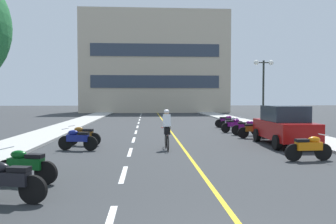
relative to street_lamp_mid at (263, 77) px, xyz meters
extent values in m
plane|color=#2D3033|center=(-7.19, 0.28, -3.66)|extent=(140.00, 140.00, 0.00)
cube|color=#A8A8A3|center=(-14.39, 3.28, -3.60)|extent=(2.40, 72.00, 0.12)
cube|color=#A8A8A3|center=(0.01, 3.28, -3.60)|extent=(2.40, 72.00, 0.12)
cube|color=silver|center=(-9.19, -14.72, -3.66)|extent=(0.14, 2.20, 0.01)
cube|color=silver|center=(-9.19, -10.72, -3.66)|extent=(0.14, 2.20, 0.01)
cube|color=silver|center=(-9.19, -6.72, -3.66)|extent=(0.14, 2.20, 0.01)
cube|color=silver|center=(-9.19, -2.72, -3.66)|extent=(0.14, 2.20, 0.01)
cube|color=silver|center=(-9.19, 1.28, -3.66)|extent=(0.14, 2.20, 0.01)
cube|color=silver|center=(-9.19, 5.28, -3.66)|extent=(0.14, 2.20, 0.01)
cube|color=silver|center=(-9.19, 9.28, -3.66)|extent=(0.14, 2.20, 0.01)
cube|color=silver|center=(-9.19, 13.28, -3.66)|extent=(0.14, 2.20, 0.01)
cube|color=silver|center=(-9.19, 17.28, -3.66)|extent=(0.14, 2.20, 0.01)
cube|color=silver|center=(-9.19, 21.28, -3.66)|extent=(0.14, 2.20, 0.01)
cube|color=silver|center=(-9.19, 25.28, -3.66)|extent=(0.14, 2.20, 0.01)
cube|color=gold|center=(-6.94, 3.28, -3.66)|extent=(0.12, 66.00, 0.01)
cube|color=#BCAD93|center=(-7.21, 27.93, 3.77)|extent=(21.71, 7.29, 14.86)
cube|color=#2D3847|center=(-7.21, 24.23, 0.79)|extent=(18.24, 0.10, 1.78)
cube|color=#2D3847|center=(-7.21, 24.23, 5.25)|extent=(18.24, 0.10, 1.78)
cylinder|color=black|center=(0.00, 0.00, -1.16)|extent=(0.14, 0.14, 4.77)
cylinder|color=black|center=(0.00, 0.00, 1.08)|extent=(1.10, 0.08, 0.08)
sphere|color=white|center=(-0.55, 0.00, 1.08)|extent=(0.36, 0.36, 0.36)
sphere|color=white|center=(0.55, 0.00, 1.08)|extent=(0.36, 0.36, 0.36)
cylinder|color=black|center=(-3.01, -7.76, -3.34)|extent=(0.24, 0.65, 0.64)
cylinder|color=black|center=(-1.31, -7.81, -3.34)|extent=(0.24, 0.65, 0.64)
cylinder|color=black|center=(-3.08, -10.56, -3.34)|extent=(0.24, 0.65, 0.64)
cylinder|color=black|center=(-1.38, -10.60, -3.34)|extent=(0.24, 0.65, 0.64)
cube|color=maroon|center=(-2.19, -9.18, -2.94)|extent=(1.80, 4.24, 0.80)
cube|color=#1E2833|center=(-2.19, -9.18, -2.19)|extent=(1.61, 2.24, 0.70)
cylinder|color=black|center=(-10.86, -17.38, -3.36)|extent=(0.61, 0.22, 0.60)
cube|color=black|center=(-11.40, -17.27, -3.14)|extent=(0.94, 0.46, 0.28)
cube|color=black|center=(-11.16, -17.32, -2.94)|extent=(0.48, 0.33, 0.10)
cylinder|color=black|center=(-12.13, -15.52, -3.36)|extent=(0.61, 0.24, 0.60)
cylinder|color=black|center=(-11.06, -15.78, -3.36)|extent=(0.61, 0.24, 0.60)
cube|color=#0C4C19|center=(-11.59, -15.65, -3.14)|extent=(0.94, 0.49, 0.28)
ellipsoid|color=#0C4C19|center=(-11.79, -15.60, -2.92)|extent=(0.49, 0.34, 0.22)
cube|color=black|center=(-11.35, -15.71, -2.94)|extent=(0.49, 0.34, 0.10)
cylinder|color=silver|center=(-12.13, -15.52, -2.76)|extent=(0.18, 0.59, 0.03)
cylinder|color=black|center=(-2.38, -13.02, -3.36)|extent=(0.61, 0.14, 0.60)
cylinder|color=black|center=(-3.48, -13.10, -3.36)|extent=(0.61, 0.14, 0.60)
cube|color=orange|center=(-2.93, -13.06, -3.14)|extent=(0.92, 0.34, 0.28)
ellipsoid|color=orange|center=(-2.73, -13.05, -2.92)|extent=(0.45, 0.27, 0.22)
cube|color=black|center=(-3.18, -13.08, -2.94)|extent=(0.45, 0.27, 0.10)
cylinder|color=silver|center=(-2.38, -13.02, -2.76)|extent=(0.07, 0.60, 0.03)
cylinder|color=black|center=(-11.90, -10.05, -3.36)|extent=(0.61, 0.22, 0.60)
cylinder|color=black|center=(-10.83, -10.28, -3.36)|extent=(0.61, 0.22, 0.60)
cube|color=navy|center=(-11.37, -10.17, -3.14)|extent=(0.94, 0.46, 0.28)
ellipsoid|color=navy|center=(-11.56, -10.12, -2.92)|extent=(0.48, 0.33, 0.22)
cube|color=black|center=(-11.12, -10.22, -2.94)|extent=(0.48, 0.33, 0.10)
cylinder|color=silver|center=(-11.90, -10.05, -2.76)|extent=(0.15, 0.59, 0.03)
cylinder|color=black|center=(-11.95, -8.58, -3.36)|extent=(0.61, 0.25, 0.60)
cylinder|color=black|center=(-10.88, -8.87, -3.36)|extent=(0.61, 0.25, 0.60)
cube|color=brown|center=(-11.42, -8.72, -3.14)|extent=(0.94, 0.50, 0.28)
ellipsoid|color=brown|center=(-11.61, -8.67, -2.92)|extent=(0.49, 0.34, 0.22)
cube|color=black|center=(-11.17, -8.79, -2.94)|extent=(0.49, 0.34, 0.10)
cylinder|color=silver|center=(-11.95, -8.58, -2.76)|extent=(0.18, 0.59, 0.03)
cylinder|color=black|center=(-2.22, -6.52, -3.36)|extent=(0.61, 0.14, 0.60)
cylinder|color=black|center=(-3.32, -6.44, -3.36)|extent=(0.61, 0.14, 0.60)
cube|color=brown|center=(-2.77, -6.48, -3.14)|extent=(0.92, 0.34, 0.28)
ellipsoid|color=brown|center=(-2.57, -6.49, -2.92)|extent=(0.46, 0.27, 0.22)
cube|color=black|center=(-3.02, -6.46, -2.94)|extent=(0.46, 0.27, 0.10)
cylinder|color=silver|center=(-2.22, -6.52, -2.76)|extent=(0.07, 0.60, 0.03)
cylinder|color=black|center=(-2.19, -5.11, -3.36)|extent=(0.61, 0.19, 0.60)
cylinder|color=black|center=(-3.28, -4.95, -3.36)|extent=(0.61, 0.19, 0.60)
cube|color=#590C59|center=(-2.74, -5.03, -3.14)|extent=(0.93, 0.41, 0.28)
ellipsoid|color=#590C59|center=(-2.54, -5.06, -2.92)|extent=(0.47, 0.30, 0.22)
cube|color=black|center=(-2.98, -4.99, -2.94)|extent=(0.47, 0.30, 0.10)
cylinder|color=silver|center=(-2.19, -5.11, -2.76)|extent=(0.12, 0.60, 0.03)
cylinder|color=black|center=(-2.51, -3.12, -3.36)|extent=(0.60, 0.26, 0.60)
cylinder|color=black|center=(-3.57, -3.42, -3.36)|extent=(0.60, 0.26, 0.60)
cube|color=#590C59|center=(-3.04, -3.27, -3.14)|extent=(0.94, 0.51, 0.28)
ellipsoid|color=#590C59|center=(-2.85, -3.22, -2.92)|extent=(0.49, 0.35, 0.22)
cube|color=black|center=(-3.28, -3.34, -2.94)|extent=(0.49, 0.35, 0.10)
cylinder|color=silver|center=(-2.51, -3.12, -2.76)|extent=(0.19, 0.59, 0.03)
cylinder|color=black|center=(-2.13, -1.53, -3.36)|extent=(0.61, 0.25, 0.60)
cylinder|color=black|center=(-3.19, -1.24, -3.36)|extent=(0.61, 0.25, 0.60)
cube|color=#B2B2B7|center=(-2.66, -1.38, -3.14)|extent=(0.94, 0.51, 0.28)
ellipsoid|color=#B2B2B7|center=(-2.47, -1.43, -2.92)|extent=(0.49, 0.35, 0.22)
cube|color=black|center=(-2.90, -1.32, -2.94)|extent=(0.49, 0.35, 0.10)
cylinder|color=silver|center=(-2.13, -1.53, -2.76)|extent=(0.19, 0.59, 0.03)
cylinder|color=black|center=(-2.11, 0.40, -3.36)|extent=(0.61, 0.18, 0.60)
cylinder|color=black|center=(-3.20, 0.25, -3.36)|extent=(0.61, 0.18, 0.60)
cube|color=#590C59|center=(-2.66, 0.32, -3.14)|extent=(0.93, 0.40, 0.28)
ellipsoid|color=#590C59|center=(-2.46, 0.35, -2.92)|extent=(0.47, 0.30, 0.22)
cube|color=black|center=(-2.90, 0.29, -2.94)|extent=(0.47, 0.30, 0.10)
cylinder|color=silver|center=(-2.11, 0.40, -2.76)|extent=(0.11, 0.60, 0.03)
torus|color=black|center=(-7.67, -9.55, -3.32)|extent=(0.06, 0.72, 0.72)
torus|color=black|center=(-7.65, -10.60, -3.32)|extent=(0.06, 0.72, 0.72)
cylinder|color=red|center=(-7.66, -10.10, -3.02)|extent=(0.06, 0.95, 0.04)
cube|color=black|center=(-7.66, -10.25, -2.80)|extent=(0.10, 0.20, 0.06)
cylinder|color=red|center=(-7.67, -9.65, -2.77)|extent=(0.42, 0.04, 0.03)
cube|color=black|center=(-7.66, -10.20, -2.87)|extent=(0.25, 0.37, 0.28)
cube|color=white|center=(-7.66, -10.05, -2.47)|extent=(0.33, 0.46, 0.61)
sphere|color=tan|center=(-7.67, -9.92, -2.12)|extent=(0.20, 0.20, 0.20)
ellipsoid|color=white|center=(-7.67, -9.92, -2.05)|extent=(0.24, 0.26, 0.16)
camera|label=1|loc=(-8.54, -24.52, -1.47)|focal=36.69mm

